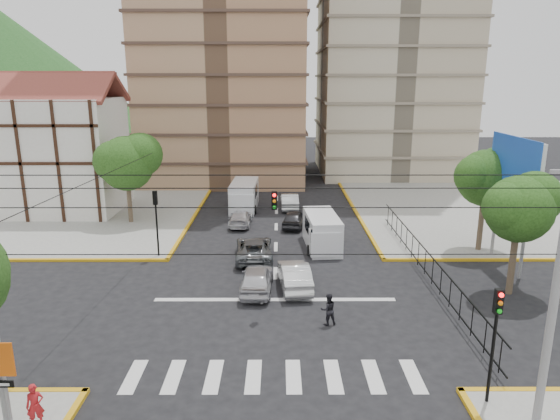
{
  "coord_description": "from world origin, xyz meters",
  "views": [
    {
      "loc": [
        0.22,
        -23.61,
        11.5
      ],
      "look_at": [
        0.29,
        5.05,
        4.0
      ],
      "focal_mm": 32.0,
      "sensor_mm": 36.0,
      "label": 1
    }
  ],
  "objects_px": {
    "pedestrian_crosswalk": "(328,309)",
    "traffic_light_nw": "(156,213)",
    "van_right_lane": "(322,233)",
    "car_white_front_right": "(294,275)",
    "traffic_light_se": "(495,327)",
    "van_left_lane": "(244,197)",
    "pedestrian_sw_corner": "(35,406)",
    "car_silver_front_left": "(257,278)",
    "district_sign": "(1,368)"
  },
  "relations": [
    {
      "from": "traffic_light_se",
      "to": "van_right_lane",
      "type": "height_order",
      "value": "traffic_light_se"
    },
    {
      "from": "car_white_front_right",
      "to": "traffic_light_nw",
      "type": "bearing_deg",
      "value": -34.78
    },
    {
      "from": "pedestrian_crosswalk",
      "to": "pedestrian_sw_corner",
      "type": "bearing_deg",
      "value": 20.17
    },
    {
      "from": "van_right_lane",
      "to": "pedestrian_crosswalk",
      "type": "relative_size",
      "value": 3.37
    },
    {
      "from": "traffic_light_se",
      "to": "van_left_lane",
      "type": "bearing_deg",
      "value": 110.82
    },
    {
      "from": "car_silver_front_left",
      "to": "pedestrian_crosswalk",
      "type": "bearing_deg",
      "value": 134.27
    },
    {
      "from": "traffic_light_nw",
      "to": "car_silver_front_left",
      "type": "bearing_deg",
      "value": -38.64
    },
    {
      "from": "traffic_light_se",
      "to": "van_right_lane",
      "type": "bearing_deg",
      "value": 104.65
    },
    {
      "from": "traffic_light_se",
      "to": "pedestrian_sw_corner",
      "type": "relative_size",
      "value": 2.84
    },
    {
      "from": "van_right_lane",
      "to": "car_white_front_right",
      "type": "distance_m",
      "value": 7.14
    },
    {
      "from": "traffic_light_nw",
      "to": "van_left_lane",
      "type": "height_order",
      "value": "traffic_light_nw"
    },
    {
      "from": "van_right_lane",
      "to": "car_white_front_right",
      "type": "relative_size",
      "value": 1.19
    },
    {
      "from": "car_silver_front_left",
      "to": "pedestrian_sw_corner",
      "type": "bearing_deg",
      "value": 61.11
    },
    {
      "from": "traffic_light_nw",
      "to": "van_right_lane",
      "type": "bearing_deg",
      "value": 9.5
    },
    {
      "from": "pedestrian_sw_corner",
      "to": "traffic_light_se",
      "type": "bearing_deg",
      "value": -17.9
    },
    {
      "from": "van_right_lane",
      "to": "van_left_lane",
      "type": "bearing_deg",
      "value": 115.22
    },
    {
      "from": "van_left_lane",
      "to": "pedestrian_crosswalk",
      "type": "height_order",
      "value": "van_left_lane"
    },
    {
      "from": "car_silver_front_left",
      "to": "pedestrian_sw_corner",
      "type": "xyz_separation_m",
      "value": [
        -6.94,
        -11.48,
        0.19
      ]
    },
    {
      "from": "traffic_light_nw",
      "to": "district_sign",
      "type": "distance_m",
      "value": 17.08
    },
    {
      "from": "traffic_light_nw",
      "to": "pedestrian_sw_corner",
      "type": "xyz_separation_m",
      "value": [
        -0.16,
        -16.9,
        -2.19
      ]
    },
    {
      "from": "car_white_front_right",
      "to": "pedestrian_sw_corner",
      "type": "xyz_separation_m",
      "value": [
        -9.06,
        -11.95,
        0.18
      ]
    },
    {
      "from": "district_sign",
      "to": "car_silver_front_left",
      "type": "height_order",
      "value": "district_sign"
    },
    {
      "from": "car_white_front_right",
      "to": "district_sign",
      "type": "bearing_deg",
      "value": 45.0
    },
    {
      "from": "pedestrian_sw_corner",
      "to": "traffic_light_nw",
      "type": "bearing_deg",
      "value": 66.84
    },
    {
      "from": "traffic_light_se",
      "to": "traffic_light_nw",
      "type": "relative_size",
      "value": 1.0
    },
    {
      "from": "pedestrian_crosswalk",
      "to": "traffic_light_nw",
      "type": "bearing_deg",
      "value": -57.35
    },
    {
      "from": "traffic_light_nw",
      "to": "car_white_front_right",
      "type": "bearing_deg",
      "value": -29.11
    },
    {
      "from": "car_silver_front_left",
      "to": "pedestrian_crosswalk",
      "type": "distance_m",
      "value": 5.4
    },
    {
      "from": "van_left_lane",
      "to": "car_white_front_right",
      "type": "xyz_separation_m",
      "value": [
        4.06,
        -17.64,
        -0.48
      ]
    },
    {
      "from": "traffic_light_se",
      "to": "van_left_lane",
      "type": "relative_size",
      "value": 0.77
    },
    {
      "from": "traffic_light_se",
      "to": "pedestrian_crosswalk",
      "type": "xyz_separation_m",
      "value": [
        -5.21,
        6.17,
        -2.31
      ]
    },
    {
      "from": "traffic_light_nw",
      "to": "van_left_lane",
      "type": "relative_size",
      "value": 0.77
    },
    {
      "from": "van_right_lane",
      "to": "car_white_front_right",
      "type": "height_order",
      "value": "van_right_lane"
    },
    {
      "from": "district_sign",
      "to": "car_white_front_right",
      "type": "xyz_separation_m",
      "value": [
        9.9,
        12.08,
        -1.71
      ]
    },
    {
      "from": "van_right_lane",
      "to": "car_silver_front_left",
      "type": "bearing_deg",
      "value": -124.9
    },
    {
      "from": "van_right_lane",
      "to": "van_left_lane",
      "type": "distance_m",
      "value": 12.49
    },
    {
      "from": "district_sign",
      "to": "pedestrian_crosswalk",
      "type": "bearing_deg",
      "value": 33.73
    },
    {
      "from": "car_silver_front_left",
      "to": "car_white_front_right",
      "type": "distance_m",
      "value": 2.17
    },
    {
      "from": "traffic_light_se",
      "to": "car_silver_front_left",
      "type": "bearing_deg",
      "value": 130.9
    },
    {
      "from": "pedestrian_crosswalk",
      "to": "van_left_lane",
      "type": "bearing_deg",
      "value": -91.05
    },
    {
      "from": "car_white_front_right",
      "to": "pedestrian_crosswalk",
      "type": "relative_size",
      "value": 2.82
    },
    {
      "from": "traffic_light_se",
      "to": "traffic_light_nw",
      "type": "bearing_deg",
      "value": 135.0
    },
    {
      "from": "pedestrian_sw_corner",
      "to": "van_right_lane",
      "type": "bearing_deg",
      "value": 36.53
    },
    {
      "from": "traffic_light_se",
      "to": "car_white_front_right",
      "type": "bearing_deg",
      "value": 122.19
    },
    {
      "from": "car_silver_front_left",
      "to": "pedestrian_crosswalk",
      "type": "xyz_separation_m",
      "value": [
        3.61,
        -4.01,
        0.07
      ]
    },
    {
      "from": "district_sign",
      "to": "pedestrian_sw_corner",
      "type": "xyz_separation_m",
      "value": [
        0.84,
        0.14,
        -1.53
      ]
    },
    {
      "from": "van_right_lane",
      "to": "car_silver_front_left",
      "type": "relative_size",
      "value": 1.25
    },
    {
      "from": "pedestrian_crosswalk",
      "to": "van_right_lane",
      "type": "bearing_deg",
      "value": -108.42
    },
    {
      "from": "van_right_lane",
      "to": "pedestrian_sw_corner",
      "type": "bearing_deg",
      "value": -125.38
    },
    {
      "from": "district_sign",
      "to": "pedestrian_crosswalk",
      "type": "xyz_separation_m",
      "value": [
        11.39,
        7.61,
        -1.65
      ]
    }
  ]
}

